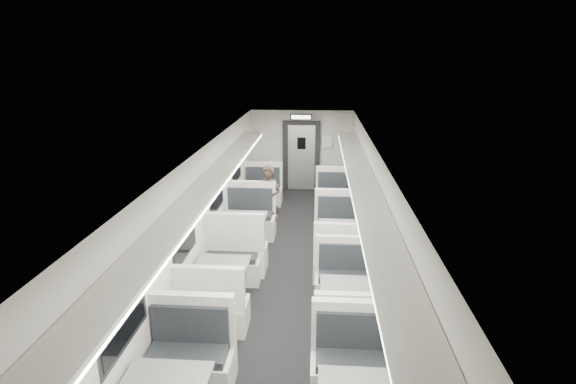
# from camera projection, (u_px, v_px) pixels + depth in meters

# --- Properties ---
(room) EXTENTS (3.24, 12.24, 2.64)m
(room) POSITION_uv_depth(u_px,v_px,m) (287.00, 222.00, 7.70)
(room) COLOR black
(room) RESTS_ON ground
(booth_left_a) EXTENTS (1.05, 2.12, 1.13)m
(booth_left_a) POSITION_uv_depth(u_px,v_px,m) (259.00, 199.00, 11.58)
(booth_left_a) COLOR beige
(booth_left_a) RESTS_ON room
(booth_left_b) EXTENTS (1.14, 2.32, 1.24)m
(booth_left_b) POSITION_uv_depth(u_px,v_px,m) (243.00, 233.00, 9.25)
(booth_left_b) COLOR beige
(booth_left_b) RESTS_ON room
(booth_left_c) EXTENTS (1.03, 2.09, 1.12)m
(booth_left_c) POSITION_uv_depth(u_px,v_px,m) (224.00, 281.00, 7.38)
(booth_left_c) COLOR beige
(booth_left_c) RESTS_ON room
(booth_right_a) EXTENTS (1.09, 2.21, 1.18)m
(booth_right_a) POSITION_uv_depth(u_px,v_px,m) (338.00, 208.00, 10.83)
(booth_right_a) COLOR beige
(booth_right_a) RESTS_ON room
(booth_right_b) EXTENTS (1.08, 2.18, 1.17)m
(booth_right_b) POSITION_uv_depth(u_px,v_px,m) (341.00, 242.00, 8.90)
(booth_right_b) COLOR beige
(booth_right_b) RESTS_ON room
(booth_right_c) EXTENTS (1.00, 2.02, 1.08)m
(booth_right_c) POSITION_uv_depth(u_px,v_px,m) (348.00, 305.00, 6.71)
(booth_right_c) COLOR beige
(booth_right_c) RESTS_ON room
(passenger) EXTENTS (0.67, 0.55, 1.58)m
(passenger) POSITION_uv_depth(u_px,v_px,m) (269.00, 200.00, 10.20)
(passenger) COLOR black
(passenger) RESTS_ON room
(window_a) EXTENTS (0.02, 1.18, 0.84)m
(window_a) POSITION_uv_depth(u_px,v_px,m) (237.00, 165.00, 11.00)
(window_a) COLOR black
(window_a) RESTS_ON room
(window_b) EXTENTS (0.02, 1.18, 0.84)m
(window_b) POSITION_uv_depth(u_px,v_px,m) (217.00, 191.00, 8.90)
(window_b) COLOR black
(window_b) RESTS_ON room
(window_c) EXTENTS (0.02, 1.18, 0.84)m
(window_c) POSITION_uv_depth(u_px,v_px,m) (184.00, 233.00, 6.80)
(window_c) COLOR black
(window_c) RESTS_ON room
(window_d) EXTENTS (0.02, 1.18, 0.84)m
(window_d) POSITION_uv_depth(u_px,v_px,m) (123.00, 313.00, 4.70)
(window_d) COLOR black
(window_d) RESTS_ON room
(luggage_rack_left) EXTENTS (0.46, 10.40, 0.09)m
(luggage_rack_left) POSITION_uv_depth(u_px,v_px,m) (209.00, 185.00, 7.29)
(luggage_rack_left) COLOR beige
(luggage_rack_left) RESTS_ON room
(luggage_rack_right) EXTENTS (0.46, 10.40, 0.09)m
(luggage_rack_right) POSITION_uv_depth(u_px,v_px,m) (364.00, 188.00, 7.12)
(luggage_rack_right) COLOR beige
(luggage_rack_right) RESTS_ON room
(vestibule_door) EXTENTS (1.10, 0.13, 2.10)m
(vestibule_door) POSITION_uv_depth(u_px,v_px,m) (301.00, 156.00, 13.40)
(vestibule_door) COLOR black
(vestibule_door) RESTS_ON room
(exit_sign) EXTENTS (0.62, 0.12, 0.16)m
(exit_sign) POSITION_uv_depth(u_px,v_px,m) (301.00, 117.00, 12.58)
(exit_sign) COLOR black
(exit_sign) RESTS_ON room
(wall_notice) EXTENTS (0.32, 0.02, 0.40)m
(wall_notice) POSITION_uv_depth(u_px,v_px,m) (327.00, 142.00, 13.21)
(wall_notice) COLOR silver
(wall_notice) RESTS_ON room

